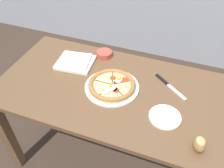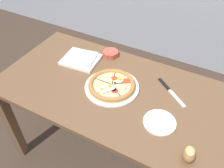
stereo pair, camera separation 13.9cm
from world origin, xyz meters
The scene contains 8 objects.
ground_plane centered at (0.00, 0.00, 0.00)m, with size 12.00×12.00×0.00m, color #3D2D23.
dining_table centered at (0.00, 0.00, 0.63)m, with size 1.38×0.73×0.74m.
pizza centered at (0.01, 0.00, 0.76)m, with size 0.32×0.32×0.05m.
ramekin_bowl centered at (-0.16, 0.28, 0.76)m, with size 0.11×0.11×0.04m.
napkin_folded centered at (-0.30, 0.14, 0.76)m, with size 0.25×0.22×0.04m.
bread_piece_near centered at (0.53, -0.25, 0.78)m, with size 0.07×0.09×0.07m.
knife_main centered at (0.33, 0.13, 0.74)m, with size 0.21×0.17×0.01m.
side_saucer centered at (0.35, -0.12, 0.74)m, with size 0.17×0.17×0.01m.
Camera 2 is at (0.49, -0.90, 1.72)m, focal length 38.00 mm.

